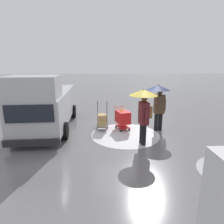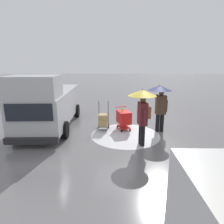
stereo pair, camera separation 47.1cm
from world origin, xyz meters
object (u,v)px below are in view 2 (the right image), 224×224
at_px(shopping_cart_vendor, 124,118).
at_px(pedestrian_pink_side, 160,97).
at_px(cargo_van_parked_right, 49,104).
at_px(pedestrian_black_side, 143,105).
at_px(hand_dolly_boxes, 103,120).

xyz_separation_m(shopping_cart_vendor, pedestrian_pink_side, (-1.57, 0.22, 1.02)).
xyz_separation_m(cargo_van_parked_right, pedestrian_black_side, (-4.14, 1.87, 0.39)).
xyz_separation_m(hand_dolly_boxes, pedestrian_black_side, (-1.57, 1.63, 1.12)).
distance_m(cargo_van_parked_right, pedestrian_black_side, 4.56).
relative_size(hand_dolly_boxes, pedestrian_pink_side, 0.61).
relative_size(cargo_van_parked_right, shopping_cart_vendor, 5.19).
bearing_deg(hand_dolly_boxes, shopping_cart_vendor, -177.97).
distance_m(hand_dolly_boxes, pedestrian_pink_side, 2.78).
relative_size(hand_dolly_boxes, pedestrian_black_side, 0.61).
height_order(shopping_cart_vendor, hand_dolly_boxes, hand_dolly_boxes).
distance_m(hand_dolly_boxes, pedestrian_black_side, 2.52).
bearing_deg(pedestrian_black_side, pedestrian_pink_side, -123.66).
bearing_deg(cargo_van_parked_right, shopping_cart_vendor, 176.57).
xyz_separation_m(pedestrian_pink_side, pedestrian_black_side, (0.96, 1.44, -0.01)).
bearing_deg(cargo_van_parked_right, pedestrian_pink_side, 175.16).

